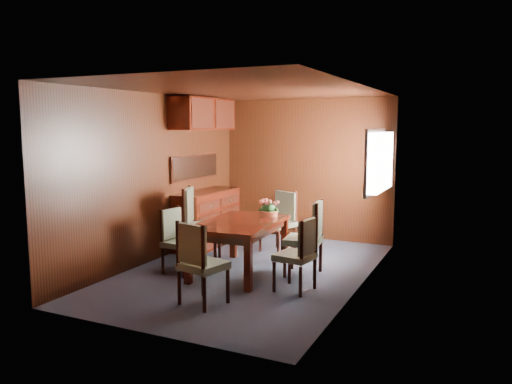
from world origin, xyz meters
The scene contains 11 objects.
ground centered at (0.00, 0.00, 0.00)m, with size 4.50×4.50×0.00m, color #353848.
room_shell centered at (-0.10, 0.33, 1.63)m, with size 3.06×4.52×2.41m.
sideboard centered at (-1.25, 1.00, 0.45)m, with size 0.48×1.40×0.90m, color #370E06.
dining_table centered at (-0.09, -0.12, 0.59)m, with size 1.01×1.53×0.69m.
chair_left_near centered at (-0.85, -0.45, 0.48)m, with size 0.42×0.44×0.87m.
chair_left_far centered at (-0.90, 0.12, 0.60)m, with size 0.64×0.66×1.08m.
chair_right_near centered at (0.90, -0.50, 0.49)m, with size 0.46×0.47×0.89m.
chair_right_far centered at (0.78, 0.16, 0.55)m, with size 0.51×0.52×0.99m.
chair_head centered at (0.07, -1.41, 0.52)m, with size 0.53×0.52×0.93m.
chair_foot centered at (-0.03, 1.18, 0.53)m, with size 0.58×0.57×0.95m.
flower_centerpiece centered at (0.10, 0.39, 0.82)m, with size 0.27×0.27×0.27m.
Camera 1 is at (2.84, -5.87, 1.94)m, focal length 35.00 mm.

